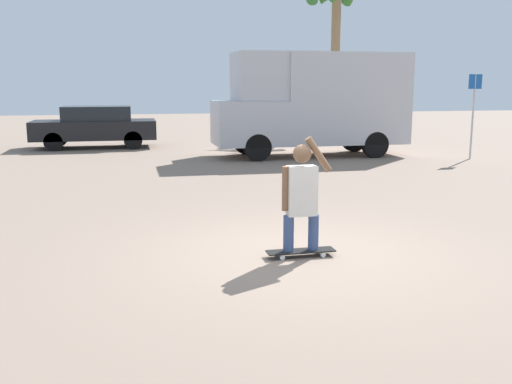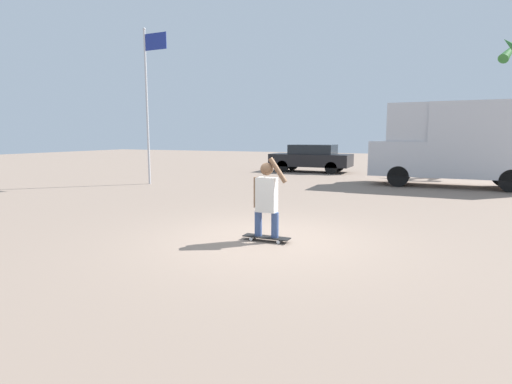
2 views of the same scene
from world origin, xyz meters
name	(u,v)px [view 2 (image 2 of 2)]	position (x,y,z in m)	size (l,w,h in m)	color
ground_plane	(267,240)	(0.00, 0.00, 0.00)	(80.00, 80.00, 0.00)	gray
skateboard	(266,237)	(0.02, -0.07, 0.07)	(0.92, 0.24, 0.08)	black
person_skateboarder	(267,196)	(0.02, -0.07, 0.87)	(0.67, 0.24, 1.52)	#384C7A
camper_van	(458,142)	(3.70, 10.53, 1.76)	(6.14, 2.04, 3.26)	black
parked_car_black	(311,158)	(-3.35, 14.63, 0.80)	(4.38, 1.92, 1.52)	black
flagpole	(149,94)	(-7.84, 6.42, 3.68)	(1.11, 0.12, 6.26)	#B7B7BC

